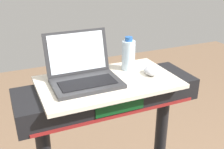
{
  "coord_description": "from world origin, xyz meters",
  "views": [
    {
      "loc": [
        -0.46,
        -0.41,
        1.7
      ],
      "look_at": [
        0.0,
        0.65,
        1.21
      ],
      "focal_mm": 43.53,
      "sensor_mm": 36.0,
      "label": 1
    }
  ],
  "objects": [
    {
      "name": "desk_board",
      "position": [
        0.0,
        0.7,
        1.15
      ],
      "size": [
        0.67,
        0.4,
        0.02
      ],
      "primitive_type": "cube",
      "color": "beige",
      "rests_on": "treadmill_base"
    },
    {
      "name": "water_bottle",
      "position": [
        0.16,
        0.79,
        1.24
      ],
      "size": [
        0.07,
        0.07,
        0.18
      ],
      "color": "silver",
      "rests_on": "desk_board"
    },
    {
      "name": "computer_mouse",
      "position": [
        0.23,
        0.68,
        1.17
      ],
      "size": [
        0.07,
        0.11,
        0.03
      ],
      "primitive_type": "ellipsoid",
      "rotation": [
        0.0,
        0.0,
        -0.15
      ],
      "color": "#B2B2B7",
      "rests_on": "desk_board"
    },
    {
      "name": "laptop",
      "position": [
        -0.11,
        0.73,
        1.2
      ],
      "size": [
        0.32,
        0.27,
        0.23
      ],
      "rotation": [
        0.0,
        0.0,
        -0.0
      ],
      "color": "#2D2D30",
      "rests_on": "desk_board"
    }
  ]
}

